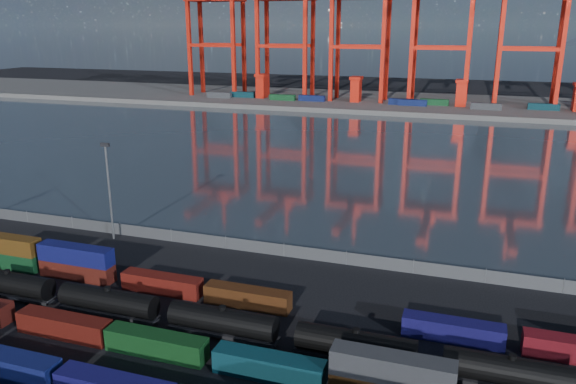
% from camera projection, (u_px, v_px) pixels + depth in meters
% --- Properties ---
extents(ground, '(700.00, 700.00, 0.00)m').
position_uv_depth(ground, '(203.00, 350.00, 62.80)').
color(ground, black).
rests_on(ground, ground).
extents(harbor_water, '(700.00, 700.00, 0.00)m').
position_uv_depth(harbor_water, '(372.00, 154.00, 158.21)').
color(harbor_water, '#2F3B44').
rests_on(harbor_water, ground).
extents(far_quay, '(700.00, 70.00, 2.00)m').
position_uv_depth(far_quay, '(415.00, 103.00, 253.34)').
color(far_quay, '#514F4C').
rests_on(far_quay, ground).
extents(container_row_south, '(140.50, 2.54, 5.40)m').
position_uv_depth(container_row_south, '(78.00, 375.00, 54.68)').
color(container_row_south, '#45494B').
rests_on(container_row_south, ground).
extents(container_row_mid, '(140.41, 2.40, 5.12)m').
position_uv_depth(container_row_mid, '(239.00, 357.00, 58.46)').
color(container_row_mid, '#36393A').
rests_on(container_row_mid, ground).
extents(container_row_north, '(141.61, 2.33, 4.97)m').
position_uv_depth(container_row_north, '(186.00, 283.00, 74.76)').
color(container_row_north, '#111355').
rests_on(container_row_north, ground).
extents(tanker_string, '(137.41, 2.88, 4.12)m').
position_uv_depth(tanker_string, '(223.00, 322.00, 64.58)').
color(tanker_string, black).
rests_on(tanker_string, ground).
extents(waterfront_fence, '(160.12, 0.12, 2.20)m').
position_uv_depth(waterfront_fence, '(284.00, 250.00, 87.96)').
color(waterfront_fence, '#595B5E').
rests_on(waterfront_fence, ground).
extents(yard_light_mast, '(1.60, 0.40, 16.60)m').
position_uv_depth(yard_light_mast, '(109.00, 186.00, 92.92)').
color(yard_light_mast, slate).
rests_on(yard_light_mast, ground).
extents(gantry_cranes, '(201.04, 50.01, 67.72)m').
position_uv_depth(gantry_cranes, '(401.00, 9.00, 237.89)').
color(gantry_cranes, red).
rests_on(gantry_cranes, ground).
extents(quay_containers, '(172.58, 10.99, 2.60)m').
position_uv_depth(quay_containers, '(385.00, 101.00, 242.82)').
color(quay_containers, navy).
rests_on(quay_containers, far_quay).
extents(straddle_carriers, '(140.00, 7.00, 11.10)m').
position_uv_depth(straddle_carriers, '(407.00, 90.00, 243.07)').
color(straddle_carriers, red).
rests_on(straddle_carriers, far_quay).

